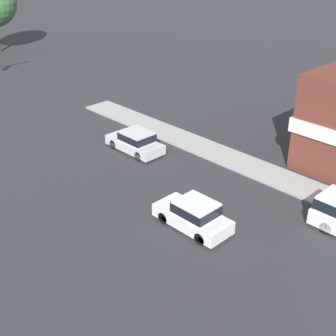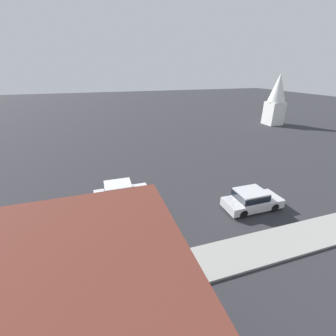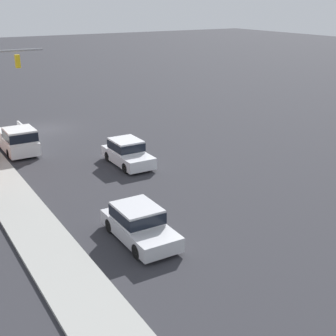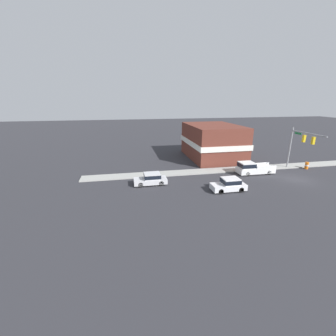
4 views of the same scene
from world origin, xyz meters
TOP-DOWN VIEW (x-y plane):
  - ground_plane at (0.00, 0.00)m, footprint 200.00×200.00m
  - car_lead at (-2.04, 11.19)m, footprint 1.84×4.23m
  - car_oncoming at (1.94, 20.38)m, footprint 1.88×4.34m
  - pickup_truck_parked at (3.32, 4.89)m, footprint 1.96×5.58m

SIDE VIEW (x-z plane):
  - ground_plane at x=0.00m, z-range 0.00..0.00m
  - car_oncoming at x=1.94m, z-range 0.03..1.56m
  - car_lead at x=-2.04m, z-range 0.02..1.65m
  - pickup_truck_parked at x=3.32m, z-range -0.02..1.86m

